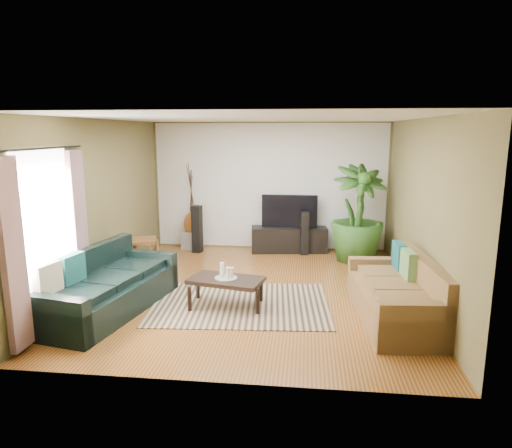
# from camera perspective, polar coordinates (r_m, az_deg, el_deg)

# --- Properties ---
(floor) EXTENTS (5.50, 5.50, 0.00)m
(floor) POSITION_cam_1_polar(r_m,az_deg,el_deg) (7.39, -0.18, -8.32)
(floor) COLOR #995927
(floor) RESTS_ON ground
(ceiling) EXTENTS (5.50, 5.50, 0.00)m
(ceiling) POSITION_cam_1_polar(r_m,az_deg,el_deg) (6.95, -0.19, 13.12)
(ceiling) COLOR white
(ceiling) RESTS_ON ground
(wall_back) EXTENTS (5.00, 0.00, 5.00)m
(wall_back) POSITION_cam_1_polar(r_m,az_deg,el_deg) (9.75, 1.69, 4.71)
(wall_back) COLOR brown
(wall_back) RESTS_ON ground
(wall_front) EXTENTS (5.00, 0.00, 5.00)m
(wall_front) POSITION_cam_1_polar(r_m,az_deg,el_deg) (4.38, -4.34, -3.83)
(wall_front) COLOR brown
(wall_front) RESTS_ON ground
(wall_left) EXTENTS (0.00, 5.50, 5.50)m
(wall_left) POSITION_cam_1_polar(r_m,az_deg,el_deg) (7.74, -18.92, 2.30)
(wall_left) COLOR brown
(wall_left) RESTS_ON ground
(wall_right) EXTENTS (0.00, 5.50, 5.50)m
(wall_right) POSITION_cam_1_polar(r_m,az_deg,el_deg) (7.20, 20.00, 1.58)
(wall_right) COLOR brown
(wall_right) RESTS_ON ground
(backwall_panel) EXTENTS (4.90, 0.00, 4.90)m
(backwall_panel) POSITION_cam_1_polar(r_m,az_deg,el_deg) (9.74, 1.68, 4.71)
(backwall_panel) COLOR white
(backwall_panel) RESTS_ON ground
(window_pane) EXTENTS (0.00, 1.80, 1.80)m
(window_pane) POSITION_cam_1_polar(r_m,az_deg,el_deg) (6.33, -24.90, 0.37)
(window_pane) COLOR white
(window_pane) RESTS_ON ground
(curtain_near) EXTENTS (0.08, 0.35, 2.20)m
(curtain_near) POSITION_cam_1_polar(r_m,az_deg,el_deg) (5.74, -28.10, -3.54)
(curtain_near) COLOR gray
(curtain_near) RESTS_ON ground
(curtain_far) EXTENTS (0.08, 0.35, 2.20)m
(curtain_far) POSITION_cam_1_polar(r_m,az_deg,el_deg) (6.99, -21.23, -0.46)
(curtain_far) COLOR gray
(curtain_far) RESTS_ON ground
(curtain_rod) EXTENTS (0.03, 1.90, 0.03)m
(curtain_rod) POSITION_cam_1_polar(r_m,az_deg,el_deg) (6.21, -25.21, 8.53)
(curtain_rod) COLOR black
(curtain_rod) RESTS_ON ground
(sofa_left) EXTENTS (1.43, 2.48, 0.85)m
(sofa_left) POSITION_cam_1_polar(r_m,az_deg,el_deg) (6.80, -18.13, -6.91)
(sofa_left) COLOR black
(sofa_left) RESTS_ON floor
(sofa_right) EXTENTS (1.09, 2.12, 0.85)m
(sofa_right) POSITION_cam_1_polar(r_m,az_deg,el_deg) (6.46, 17.02, -7.82)
(sofa_right) COLOR brown
(sofa_right) RESTS_ON floor
(area_rug) EXTENTS (2.70, 2.00, 0.01)m
(area_rug) POSITION_cam_1_polar(r_m,az_deg,el_deg) (6.84, -1.92, -9.93)
(area_rug) COLOR tan
(area_rug) RESTS_ON floor
(coffee_table) EXTENTS (1.14, 0.78, 0.43)m
(coffee_table) POSITION_cam_1_polar(r_m,az_deg,el_deg) (6.70, -3.74, -8.52)
(coffee_table) COLOR black
(coffee_table) RESTS_ON floor
(candle_tray) EXTENTS (0.32, 0.32, 0.01)m
(candle_tray) POSITION_cam_1_polar(r_m,az_deg,el_deg) (6.63, -3.77, -6.73)
(candle_tray) COLOR gray
(candle_tray) RESTS_ON coffee_table
(candle_tall) EXTENTS (0.07, 0.07, 0.21)m
(candle_tall) POSITION_cam_1_polar(r_m,az_deg,el_deg) (6.63, -4.25, -5.71)
(candle_tall) COLOR white
(candle_tall) RESTS_ON candle_tray
(candle_mid) EXTENTS (0.07, 0.07, 0.16)m
(candle_mid) POSITION_cam_1_polar(r_m,az_deg,el_deg) (6.56, -3.50, -6.12)
(candle_mid) COLOR white
(candle_mid) RESTS_ON candle_tray
(candle_short) EXTENTS (0.07, 0.07, 0.13)m
(candle_short) POSITION_cam_1_polar(r_m,az_deg,el_deg) (6.65, -3.09, -5.99)
(candle_short) COLOR beige
(candle_short) RESTS_ON candle_tray
(tv_stand) EXTENTS (1.63, 0.67, 0.53)m
(tv_stand) POSITION_cam_1_polar(r_m,az_deg,el_deg) (9.67, 4.15, -1.91)
(tv_stand) COLOR black
(tv_stand) RESTS_ON floor
(television) EXTENTS (1.16, 0.06, 0.68)m
(television) POSITION_cam_1_polar(r_m,az_deg,el_deg) (9.55, 4.21, 1.62)
(television) COLOR black
(television) RESTS_ON tv_stand
(speaker_left) EXTENTS (0.21, 0.22, 0.99)m
(speaker_left) POSITION_cam_1_polar(r_m,az_deg,el_deg) (9.63, -7.36, -0.64)
(speaker_left) COLOR black
(speaker_left) RESTS_ON floor
(speaker_right) EXTENTS (0.19, 0.21, 0.89)m
(speaker_right) POSITION_cam_1_polar(r_m,az_deg,el_deg) (9.43, 6.05, -1.15)
(speaker_right) COLOR black
(speaker_right) RESTS_ON floor
(potted_plant) EXTENTS (1.36, 1.36, 1.89)m
(potted_plant) POSITION_cam_1_polar(r_m,az_deg,el_deg) (9.04, 12.59, 1.29)
(potted_plant) COLOR #254F1A
(potted_plant) RESTS_ON floor
(plant_pot) EXTENTS (0.35, 0.35, 0.27)m
(plant_pot) POSITION_cam_1_polar(r_m,az_deg,el_deg) (9.22, 12.37, -3.66)
(plant_pot) COLOR black
(plant_pot) RESTS_ON floor
(pedestal) EXTENTS (0.42, 0.42, 0.38)m
(pedestal) POSITION_cam_1_polar(r_m,az_deg,el_deg) (9.99, -7.96, -1.99)
(pedestal) COLOR gray
(pedestal) RESTS_ON floor
(vase) EXTENTS (0.35, 0.35, 0.49)m
(vase) POSITION_cam_1_polar(r_m,az_deg,el_deg) (9.91, -8.02, 0.07)
(vase) COLOR brown
(vase) RESTS_ON pedestal
(side_table) EXTENTS (0.62, 0.62, 0.53)m
(side_table) POSITION_cam_1_polar(r_m,az_deg,el_deg) (8.85, -13.99, -3.50)
(side_table) COLOR #935F30
(side_table) RESTS_ON floor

